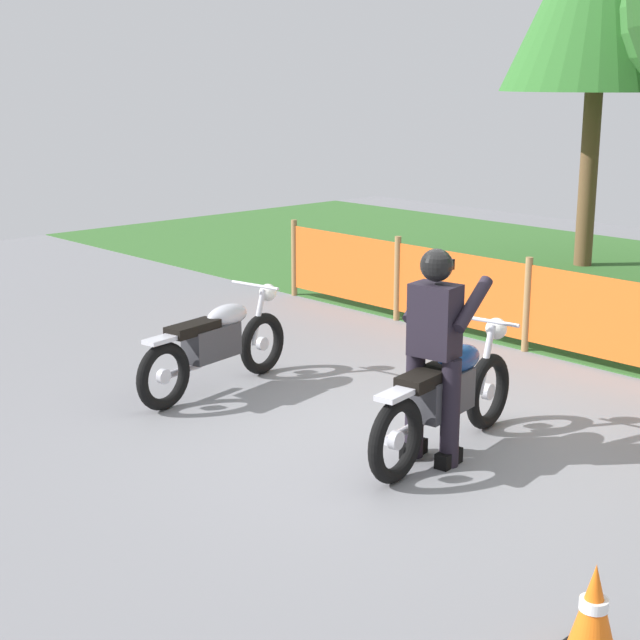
% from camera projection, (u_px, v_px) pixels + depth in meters
% --- Properties ---
extents(ground, '(24.00, 24.00, 0.02)m').
position_uv_depth(ground, '(419.00, 439.00, 8.08)').
color(ground, gray).
extents(barrier_fence, '(9.67, 0.08, 1.05)m').
position_uv_depth(barrier_fence, '(606.00, 319.00, 9.83)').
color(barrier_fence, '#997547').
rests_on(barrier_fence, ground).
extents(motorcycle_lead, '(0.63, 1.99, 0.95)m').
position_uv_depth(motorcycle_lead, '(216.00, 344.00, 9.20)').
color(motorcycle_lead, black).
rests_on(motorcycle_lead, ground).
extents(motorcycle_trailing, '(0.64, 2.08, 0.99)m').
position_uv_depth(motorcycle_trailing, '(447.00, 395.00, 7.65)').
color(motorcycle_trailing, black).
rests_on(motorcycle_trailing, ground).
extents(rider_trailing, '(0.61, 0.63, 1.69)m').
position_uv_depth(rider_trailing, '(435.00, 348.00, 7.39)').
color(rider_trailing, black).
rests_on(rider_trailing, ground).
extents(traffic_cone, '(0.32, 0.32, 0.53)m').
position_uv_depth(traffic_cone, '(593.00, 612.00, 4.96)').
color(traffic_cone, black).
rests_on(traffic_cone, ground).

